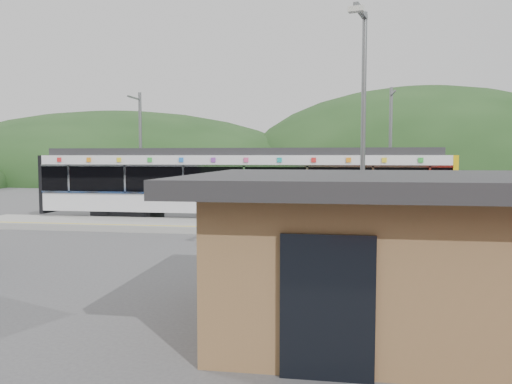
# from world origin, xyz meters

# --- Properties ---
(ground) EXTENTS (120.00, 120.00, 0.00)m
(ground) POSITION_xyz_m (0.00, 0.00, 0.00)
(ground) COLOR #4C4C4F
(ground) RESTS_ON ground
(hills) EXTENTS (146.00, 149.00, 26.00)m
(hills) POSITION_xyz_m (6.19, 5.29, 0.00)
(hills) COLOR #1E3D19
(hills) RESTS_ON ground
(platform) EXTENTS (26.00, 3.20, 0.30)m
(platform) POSITION_xyz_m (0.00, 3.30, 0.15)
(platform) COLOR #9E9E99
(platform) RESTS_ON ground
(yellow_line) EXTENTS (26.00, 0.10, 0.01)m
(yellow_line) POSITION_xyz_m (0.00, 2.00, 0.30)
(yellow_line) COLOR yellow
(yellow_line) RESTS_ON platform
(train) EXTENTS (20.44, 3.01, 3.74)m
(train) POSITION_xyz_m (-0.67, 6.00, 2.06)
(train) COLOR black
(train) RESTS_ON ground
(catenary_mast_west) EXTENTS (0.18, 1.80, 7.00)m
(catenary_mast_west) POSITION_xyz_m (-7.00, 8.56, 3.65)
(catenary_mast_west) COLOR slate
(catenary_mast_west) RESTS_ON ground
(catenary_mast_east) EXTENTS (0.18, 1.80, 7.00)m
(catenary_mast_east) POSITION_xyz_m (7.00, 8.56, 3.65)
(catenary_mast_east) COLOR slate
(catenary_mast_east) RESTS_ON ground
(station_shelter) EXTENTS (9.20, 6.20, 3.00)m
(station_shelter) POSITION_xyz_m (6.00, -9.01, 1.55)
(station_shelter) COLOR brown
(station_shelter) RESTS_ON ground
(lamp_post) EXTENTS (0.40, 1.23, 6.90)m
(lamp_post) POSITION_xyz_m (4.78, -6.14, 4.10)
(lamp_post) COLOR slate
(lamp_post) RESTS_ON ground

